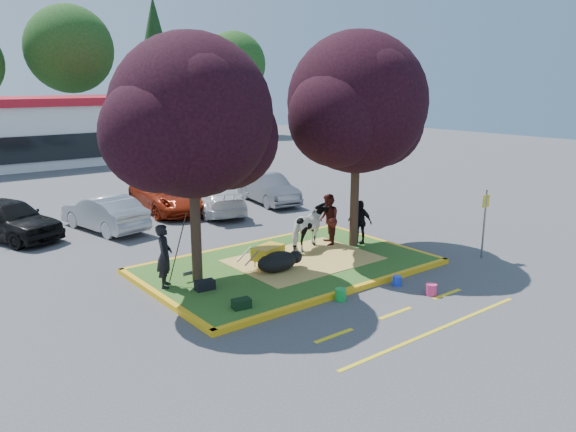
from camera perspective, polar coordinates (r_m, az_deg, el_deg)
ground at (r=16.73m, az=-0.02°, el=-5.35°), size 90.00×90.00×0.00m
median_island at (r=16.71m, az=-0.02°, el=-5.10°), size 8.00×5.00×0.15m
curb_near at (r=14.88m, az=6.16°, el=-7.57°), size 8.30×0.16×0.15m
curb_far at (r=18.71m, az=-4.90°, el=-3.10°), size 8.30×0.16×0.15m
curb_left at (r=14.70m, az=-12.78°, el=-8.10°), size 0.16×5.30×0.15m
curb_right at (r=19.37m, az=9.54°, el=-2.66°), size 0.16×5.30×0.15m
straw_bedding at (r=17.04m, az=1.58°, el=-4.45°), size 4.20×3.00×0.01m
tree_purple_left at (r=14.66m, az=-9.67°, el=9.23°), size 5.06×4.20×6.51m
tree_purple_right at (r=17.93m, az=7.12°, el=10.70°), size 5.30×4.40×6.82m
fire_lane_stripe_a at (r=12.56m, az=4.70°, el=-12.02°), size 1.10×0.12×0.01m
fire_lane_stripe_b at (r=13.88m, az=10.87°, el=-9.66°), size 1.10×0.12×0.01m
fire_lane_stripe_c at (r=15.35m, az=15.86°, el=-7.64°), size 1.10×0.12×0.01m
fire_lane_long at (r=13.20m, az=14.86°, el=-11.13°), size 6.00×0.10×0.01m
retail_building at (r=42.25m, az=-22.01°, el=8.25°), size 20.40×8.40×4.40m
treeline at (r=51.33m, az=-26.57°, el=14.73°), size 46.58×7.80×14.63m
cow at (r=17.93m, az=2.38°, el=-1.14°), size 1.88×1.34×1.45m
calf at (r=15.95m, az=-1.09°, el=-4.67°), size 1.48×1.20×0.56m
handler at (r=14.97m, az=-12.45°, el=-3.97°), size 0.67×0.73×1.68m
visitor_a at (r=18.42m, az=4.10°, el=-0.38°), size 0.98×1.04×1.69m
visitor_b at (r=18.76m, az=7.31°, el=-0.57°), size 0.61×0.92×1.45m
wheelbarrow at (r=16.27m, az=-2.01°, el=-3.73°), size 1.68×0.80×0.63m
gear_bag_dark at (r=14.77m, az=-8.45°, el=-6.96°), size 0.53×0.34×0.26m
gear_bag_green at (r=13.53m, az=-4.75°, el=-8.86°), size 0.48×0.34×0.23m
sign_post at (r=18.39m, az=19.35°, el=-0.10°), size 0.31×0.06×2.18m
bucket_green at (r=14.38m, az=5.36°, el=-7.96°), size 0.39×0.39×0.31m
bucket_pink at (r=15.13m, az=14.35°, el=-7.25°), size 0.30×0.30×0.30m
bucket_blue at (r=15.63m, az=11.01°, el=-6.48°), size 0.28×0.28×0.26m
car_black at (r=21.91m, az=-26.50°, el=-0.27°), size 3.21×4.60×1.45m
car_silver at (r=21.91m, az=-18.18°, el=0.32°), size 2.14×4.22×1.33m
car_red at (r=24.47m, az=-11.98°, el=2.08°), size 2.77×5.14×1.37m
car_white at (r=23.74m, az=-7.31°, el=1.77°), size 2.85×4.63×1.25m
car_grey at (r=25.53m, az=-1.99°, el=2.77°), size 2.00×4.15×1.31m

